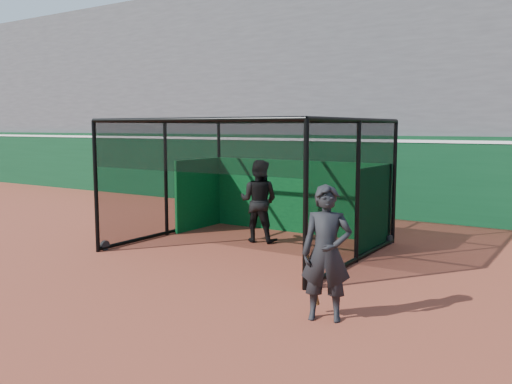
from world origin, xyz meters
The scene contains 6 objects.
ground centered at (0.00, 0.00, 0.00)m, with size 120.00×120.00×0.00m, color brown.
outfield_wall centered at (0.00, 8.50, 1.29)m, with size 50.00×0.50×2.50m.
grandstand centered at (0.00, 12.27, 4.48)m, with size 50.00×7.85×8.95m.
batting_cage centered at (0.05, 2.76, 1.45)m, with size 5.27×4.60×2.90m.
batter centered at (-0.14, 3.37, 0.99)m, with size 0.96×0.75×1.98m, color black.
on_deck_player centered at (3.56, -0.62, 0.97)m, with size 0.84×0.70×1.95m.
Camera 1 is at (6.82, -7.50, 2.76)m, focal length 38.00 mm.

